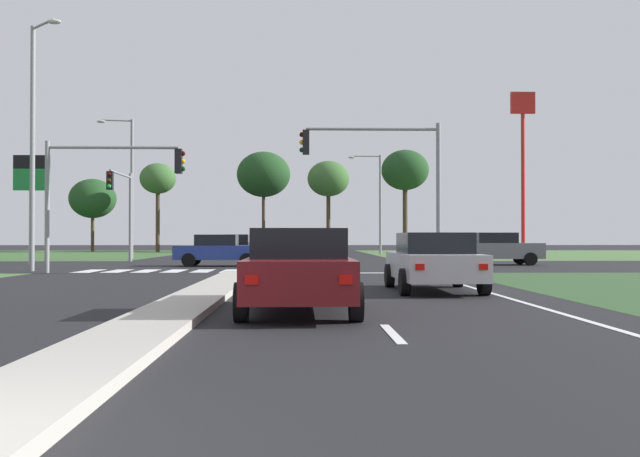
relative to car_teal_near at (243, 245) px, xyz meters
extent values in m
plane|color=black|center=(2.21, -19.61, -0.82)|extent=(200.00, 200.00, 0.00)
cube|color=#476B38|center=(27.71, 4.89, -0.81)|extent=(35.00, 35.00, 0.01)
cube|color=#ADA89E|center=(2.21, -38.61, -0.75)|extent=(1.20, 22.00, 0.14)
cube|color=gray|center=(2.21, 5.39, -0.75)|extent=(1.20, 36.00, 0.14)
cube|color=silver|center=(5.71, -43.68, -0.81)|extent=(0.14, 2.00, 0.01)
cube|color=silver|center=(5.71, -37.68, -0.81)|extent=(0.14, 2.00, 0.01)
cube|color=silver|center=(5.71, -31.68, -0.81)|extent=(0.14, 2.00, 0.01)
cube|color=silver|center=(5.71, -25.68, -0.81)|extent=(0.14, 2.00, 0.01)
cube|color=silver|center=(5.71, -19.68, -0.81)|extent=(0.14, 2.00, 0.01)
cube|color=silver|center=(9.06, -37.61, -0.81)|extent=(0.14, 24.00, 0.01)
cube|color=silver|center=(6.01, -26.61, -0.81)|extent=(6.40, 0.50, 0.01)
cube|color=silver|center=(-4.19, -24.81, -0.81)|extent=(0.70, 2.80, 0.01)
cube|color=silver|center=(-3.04, -24.81, -0.81)|extent=(0.70, 2.80, 0.01)
cube|color=silver|center=(-1.89, -24.81, -0.81)|extent=(0.70, 2.80, 0.01)
cube|color=silver|center=(-0.74, -24.81, -0.81)|extent=(0.70, 2.80, 0.01)
cube|color=silver|center=(0.41, -24.81, -0.81)|extent=(0.70, 2.80, 0.01)
cube|color=silver|center=(1.56, -24.81, -0.81)|extent=(0.70, 2.80, 0.01)
cube|color=silver|center=(2.71, -24.81, -0.81)|extent=(0.70, 2.80, 0.01)
cube|color=silver|center=(3.86, -24.81, -0.81)|extent=(0.70, 2.80, 0.01)
cube|color=#19565B|center=(0.00, -0.03, -0.12)|extent=(1.78, 4.43, 0.76)
cube|color=black|center=(0.00, 0.12, 0.52)|extent=(1.57, 2.04, 0.52)
cube|color=red|center=(0.68, 2.20, -0.04)|extent=(0.20, 0.04, 0.14)
cube|color=red|center=(-0.68, 2.20, -0.04)|extent=(0.20, 0.04, 0.14)
cylinder|color=black|center=(0.89, -1.45, -0.50)|extent=(0.22, 0.64, 0.64)
cylinder|color=black|center=(-0.89, -1.45, -0.50)|extent=(0.22, 0.64, 0.64)
cylinder|color=black|center=(0.89, 1.39, -0.50)|extent=(0.22, 0.64, 0.64)
cylinder|color=black|center=(-0.89, 1.39, -0.50)|extent=(0.22, 0.64, 0.64)
cube|color=slate|center=(14.29, -18.61, -0.11)|extent=(4.28, 1.73, 0.78)
cube|color=black|center=(14.14, -18.61, 0.54)|extent=(1.97, 1.52, 0.52)
cube|color=red|center=(12.13, -17.95, -0.03)|extent=(0.04, 0.20, 0.14)
cube|color=red|center=(12.13, -19.27, -0.03)|extent=(0.04, 0.20, 0.14)
cylinder|color=black|center=(15.66, -17.75, -0.50)|extent=(0.64, 0.22, 0.64)
cylinder|color=black|center=(15.66, -19.47, -0.50)|extent=(0.64, 0.22, 0.64)
cylinder|color=black|center=(12.92, -17.75, -0.50)|extent=(0.64, 0.22, 0.64)
cylinder|color=black|center=(12.92, -19.47, -0.50)|extent=(0.64, 0.22, 0.64)
cube|color=maroon|center=(4.38, -40.83, -0.16)|extent=(1.84, 4.46, 0.68)
cube|color=black|center=(4.38, -40.98, 0.44)|extent=(1.62, 2.05, 0.52)
cube|color=red|center=(3.68, -43.07, -0.09)|extent=(0.20, 0.04, 0.14)
cube|color=red|center=(5.08, -43.07, -0.09)|extent=(0.20, 0.04, 0.14)
cylinder|color=black|center=(3.46, -39.40, -0.50)|extent=(0.22, 0.64, 0.64)
cylinder|color=black|center=(5.30, -39.40, -0.50)|extent=(0.22, 0.64, 0.64)
cylinder|color=black|center=(3.46, -42.25, -0.50)|extent=(0.22, 0.64, 0.64)
cylinder|color=black|center=(5.30, -42.25, -0.50)|extent=(0.22, 0.64, 0.64)
cube|color=navy|center=(0.52, -19.74, -0.16)|extent=(4.22, 1.85, 0.67)
cube|color=black|center=(0.37, -19.74, 0.44)|extent=(1.94, 1.63, 0.52)
cube|color=red|center=(-1.61, -19.04, -0.09)|extent=(0.04, 0.20, 0.14)
cube|color=red|center=(-1.61, -20.45, -0.09)|extent=(0.04, 0.20, 0.14)
cylinder|color=black|center=(1.87, -18.82, -0.50)|extent=(0.64, 0.22, 0.64)
cylinder|color=black|center=(1.87, -20.67, -0.50)|extent=(0.64, 0.22, 0.64)
cylinder|color=black|center=(-0.83, -18.82, -0.50)|extent=(0.64, 0.22, 0.64)
cylinder|color=black|center=(-0.83, -20.67, -0.50)|extent=(0.64, 0.22, 0.64)
cube|color=black|center=(0.01, -5.31, -0.12)|extent=(1.87, 4.42, 0.75)
cube|color=black|center=(0.01, -5.16, 0.51)|extent=(1.64, 2.03, 0.52)
cube|color=red|center=(0.72, -3.08, -0.05)|extent=(0.20, 0.04, 0.14)
cube|color=red|center=(-0.69, -3.08, -0.05)|extent=(0.20, 0.04, 0.14)
cylinder|color=black|center=(0.95, -6.73, -0.50)|extent=(0.22, 0.64, 0.64)
cylinder|color=black|center=(-0.92, -6.73, -0.50)|extent=(0.22, 0.64, 0.64)
cylinder|color=black|center=(0.95, -3.90, -0.50)|extent=(0.22, 0.64, 0.64)
cylinder|color=black|center=(-0.92, -3.90, -0.50)|extent=(0.22, 0.64, 0.64)
cube|color=#B7B7BC|center=(7.78, -35.77, -0.17)|extent=(1.88, 4.38, 0.64)
cube|color=black|center=(7.78, -35.92, 0.41)|extent=(1.65, 2.01, 0.52)
cube|color=red|center=(7.07, -37.98, -0.11)|extent=(0.20, 0.04, 0.14)
cube|color=red|center=(8.49, -37.98, -0.11)|extent=(0.20, 0.04, 0.14)
cylinder|color=black|center=(6.84, -34.37, -0.50)|extent=(0.22, 0.64, 0.64)
cylinder|color=black|center=(8.72, -34.37, -0.50)|extent=(0.22, 0.64, 0.64)
cylinder|color=black|center=(6.84, -37.18, -0.50)|extent=(0.22, 0.64, 0.64)
cylinder|color=black|center=(8.72, -37.18, -0.50)|extent=(0.22, 0.64, 0.64)
cylinder|color=gray|center=(-5.39, -26.21, 1.74)|extent=(0.18, 0.18, 5.11)
cylinder|color=gray|center=(-2.87, -26.21, 4.04)|extent=(5.05, 0.12, 0.12)
cube|color=black|center=(-0.35, -26.21, 3.52)|extent=(0.26, 0.32, 0.95)
sphere|color=#360503|center=(-0.19, -26.21, 3.82)|extent=(0.20, 0.20, 0.20)
sphere|color=orange|center=(-0.19, -26.21, 3.52)|extent=(0.20, 0.20, 0.20)
sphere|color=black|center=(-0.19, -26.21, 3.22)|extent=(0.20, 0.20, 0.20)
cylinder|color=gray|center=(-5.39, -13.01, 1.72)|extent=(0.18, 0.18, 5.07)
cylinder|color=gray|center=(-5.39, -15.17, 4.01)|extent=(0.12, 4.32, 0.12)
cube|color=black|center=(-5.39, -17.33, 3.48)|extent=(0.32, 0.26, 0.95)
sphere|color=#360503|center=(-5.39, -17.49, 3.78)|extent=(0.20, 0.20, 0.20)
sphere|color=#3A2405|center=(-5.39, -17.49, 3.48)|extent=(0.20, 0.20, 0.20)
sphere|color=green|center=(-5.39, -17.49, 3.18)|extent=(0.20, 0.20, 0.20)
cylinder|color=gray|center=(9.81, -26.21, 2.12)|extent=(0.18, 0.18, 5.87)
cylinder|color=gray|center=(7.21, -26.21, 4.80)|extent=(5.20, 0.12, 0.12)
cube|color=black|center=(4.61, -26.21, 4.28)|extent=(0.26, 0.32, 0.95)
sphere|color=#360503|center=(4.45, -26.21, 4.58)|extent=(0.20, 0.20, 0.20)
sphere|color=orange|center=(4.45, -26.21, 4.28)|extent=(0.20, 0.20, 0.20)
sphere|color=black|center=(4.45, -26.21, 3.98)|extent=(0.20, 0.20, 0.20)
cylinder|color=gray|center=(-6.54, -24.69, 4.19)|extent=(0.20, 0.20, 10.02)
cylinder|color=gray|center=(-5.90, -25.33, 9.10)|extent=(1.37, 1.35, 0.10)
ellipsoid|color=#B2B2A8|center=(-5.25, -25.97, 9.00)|extent=(0.56, 0.28, 0.20)
cylinder|color=gray|center=(-6.54, -7.90, 3.70)|extent=(0.20, 0.20, 9.04)
cylinder|color=gray|center=(-7.49, -8.08, 8.13)|extent=(1.92, 0.45, 0.10)
ellipsoid|color=#B2B2A8|center=(-8.44, -8.25, 8.03)|extent=(0.56, 0.28, 0.20)
cylinder|color=gray|center=(10.96, 4.13, 3.29)|extent=(0.20, 0.20, 8.21)
cylinder|color=gray|center=(9.77, 4.10, 7.29)|extent=(2.37, 0.16, 0.10)
ellipsoid|color=#B2B2A8|center=(8.59, 4.07, 7.19)|extent=(0.56, 0.28, 0.20)
cylinder|color=#9E8966|center=(2.48, -6.31, -0.29)|extent=(0.16, 0.16, 0.76)
cylinder|color=#9E8966|center=(2.48, -6.31, 0.48)|extent=(0.34, 0.34, 0.80)
sphere|color=tan|center=(2.48, -6.31, 1.00)|extent=(0.23, 0.23, 0.23)
cylinder|color=red|center=(20.91, -1.92, 4.49)|extent=(0.28, 0.28, 10.62)
cube|color=red|center=(20.91, -1.92, 10.60)|extent=(1.80, 0.30, 1.60)
torus|color=yellow|center=(20.52, -1.75, 10.60)|extent=(0.96, 0.16, 0.96)
torus|color=yellow|center=(21.31, -1.75, 10.60)|extent=(0.96, 0.16, 0.96)
cylinder|color=silver|center=(-9.40, -17.27, 1.08)|extent=(0.24, 0.24, 3.79)
cube|color=#197F33|center=(-9.40, -17.27, 3.53)|extent=(1.80, 0.24, 1.10)
cube|color=black|center=(-9.40, -17.27, 4.43)|extent=(1.80, 0.24, 0.70)
cylinder|color=#423323|center=(-16.43, 17.07, 1.20)|extent=(0.33, 0.33, 4.02)
ellipsoid|color=#1E421E|center=(-16.43, 17.07, 4.48)|extent=(4.62, 4.62, 3.93)
cylinder|color=#423323|center=(-9.44, 14.53, 2.26)|extent=(0.39, 0.39, 6.15)
ellipsoid|color=#38602D|center=(-9.44, 14.53, 6.29)|extent=(3.48, 3.48, 2.95)
cylinder|color=#423323|center=(0.63, 17.09, 2.33)|extent=(0.33, 0.33, 6.28)
ellipsoid|color=#1E421E|center=(0.63, 17.09, 6.95)|extent=(5.38, 5.38, 4.57)
cylinder|color=#423323|center=(7.04, 13.88, 2.17)|extent=(0.39, 0.39, 5.96)
ellipsoid|color=#38602D|center=(7.04, 13.88, 6.26)|extent=(4.03, 4.03, 3.43)
cylinder|color=#423323|center=(14.77, 15.96, 2.60)|extent=(0.48, 0.48, 6.83)
ellipsoid|color=#1E421E|center=(14.77, 15.96, 7.31)|extent=(4.73, 4.73, 4.02)
camera|label=1|loc=(4.42, -53.53, 0.54)|focal=39.39mm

